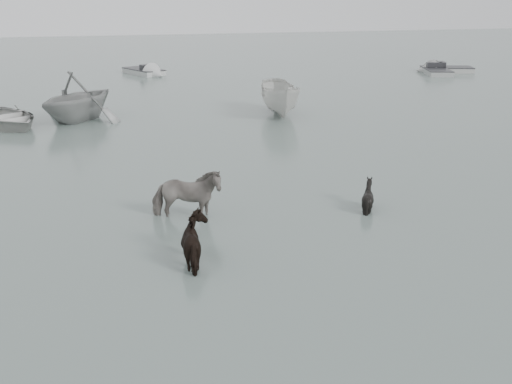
{
  "coord_description": "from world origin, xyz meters",
  "views": [
    {
      "loc": [
        -4.13,
        -14.4,
        6.34
      ],
      "look_at": [
        -0.37,
        1.46,
        1.0
      ],
      "focal_mm": 45.0,
      "sensor_mm": 36.0,
      "label": 1
    }
  ],
  "objects_px": {
    "rowboat_lead": "(3,115)",
    "pony_dark": "(199,234)",
    "pony_pinto": "(186,189)",
    "pony_black": "(368,189)"
  },
  "relations": [
    {
      "from": "rowboat_lead",
      "to": "pony_dark",
      "type": "bearing_deg",
      "value": -100.36
    },
    {
      "from": "pony_pinto",
      "to": "rowboat_lead",
      "type": "xyz_separation_m",
      "value": [
        -6.69,
        14.09,
        -0.33
      ]
    },
    {
      "from": "pony_pinto",
      "to": "pony_dark",
      "type": "relative_size",
      "value": 1.44
    },
    {
      "from": "pony_pinto",
      "to": "pony_black",
      "type": "xyz_separation_m",
      "value": [
        5.28,
        -0.43,
        -0.26
      ]
    },
    {
      "from": "pony_dark",
      "to": "rowboat_lead",
      "type": "bearing_deg",
      "value": -1.81
    },
    {
      "from": "pony_dark",
      "to": "pony_black",
      "type": "bearing_deg",
      "value": -86.93
    },
    {
      "from": "pony_dark",
      "to": "rowboat_lead",
      "type": "relative_size",
      "value": 0.28
    },
    {
      "from": "pony_pinto",
      "to": "pony_black",
      "type": "relative_size",
      "value": 1.71
    },
    {
      "from": "pony_dark",
      "to": "rowboat_lead",
      "type": "height_order",
      "value": "pony_dark"
    },
    {
      "from": "pony_black",
      "to": "rowboat_lead",
      "type": "bearing_deg",
      "value": 16.91
    }
  ]
}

